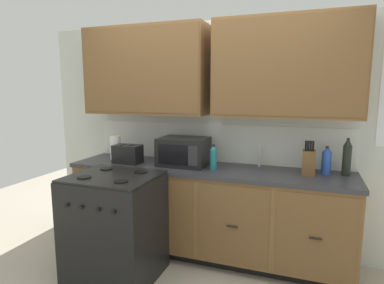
% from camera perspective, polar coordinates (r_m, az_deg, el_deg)
% --- Properties ---
extents(ground_plane, '(8.00, 8.00, 0.00)m').
position_cam_1_polar(ground_plane, '(3.29, 0.68, -21.42)').
color(ground_plane, '#B2A893').
extents(wall_unit, '(3.94, 0.40, 2.37)m').
position_cam_1_polar(wall_unit, '(3.32, 3.65, 8.14)').
color(wall_unit, silver).
rests_on(wall_unit, ground_plane).
extents(counter_run, '(2.77, 0.64, 0.92)m').
position_cam_1_polar(counter_run, '(3.34, 2.44, -11.94)').
color(counter_run, black).
rests_on(counter_run, ground_plane).
extents(stove_range, '(0.76, 0.68, 0.95)m').
position_cam_1_polar(stove_range, '(3.08, -13.31, -14.15)').
color(stove_range, black).
rests_on(stove_range, ground_plane).
extents(microwave, '(0.48, 0.37, 0.28)m').
position_cam_1_polar(microwave, '(3.28, -1.46, -1.68)').
color(microwave, black).
rests_on(microwave, counter_run).
extents(toaster, '(0.28, 0.18, 0.19)m').
position_cam_1_polar(toaster, '(3.45, -11.21, -2.07)').
color(toaster, black).
rests_on(toaster, counter_run).
extents(knife_block, '(0.11, 0.14, 0.31)m').
position_cam_1_polar(knife_block, '(3.09, 19.75, -3.36)').
color(knife_block, brown).
rests_on(knife_block, counter_run).
extents(sink_faucet, '(0.02, 0.02, 0.20)m').
position_cam_1_polar(sink_faucet, '(3.29, 11.74, -2.55)').
color(sink_faucet, '#B2B5BA').
rests_on(sink_faucet, counter_run).
extents(paper_towel_roll, '(0.12, 0.12, 0.26)m').
position_cam_1_polar(paper_towel_roll, '(3.67, -13.24, -0.94)').
color(paper_towel_roll, white).
rests_on(paper_towel_roll, counter_run).
extents(bottle_dark, '(0.07, 0.07, 0.34)m').
position_cam_1_polar(bottle_dark, '(3.19, 25.50, -2.44)').
color(bottle_dark, black).
rests_on(bottle_dark, counter_run).
extents(bottle_teal, '(0.07, 0.07, 0.24)m').
position_cam_1_polar(bottle_teal, '(3.10, 3.77, -2.72)').
color(bottle_teal, '#1E707A').
rests_on(bottle_teal, counter_run).
extents(bottle_violet, '(0.07, 0.07, 0.24)m').
position_cam_1_polar(bottle_violet, '(3.46, -6.10, -1.56)').
color(bottle_violet, '#663384').
rests_on(bottle_violet, counter_run).
extents(bottle_blue, '(0.08, 0.08, 0.25)m').
position_cam_1_polar(bottle_blue, '(3.18, 22.49, -3.01)').
color(bottle_blue, blue).
rests_on(bottle_blue, counter_run).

